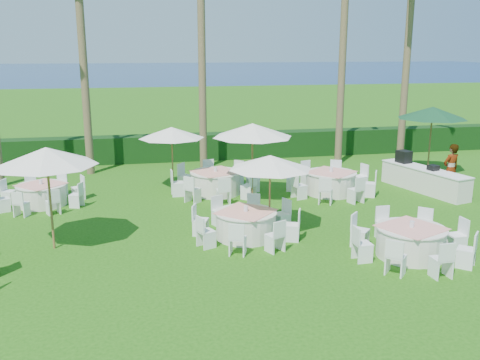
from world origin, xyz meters
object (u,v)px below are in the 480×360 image
object	(u,v)px
banquet_table_b	(246,224)
umbrella_d	(253,130)
banquet_table_c	(411,241)
staff_person	(451,169)
banquet_table_e	(216,182)
umbrella_c	(172,133)
umbrella_green	(432,113)
buffet_table	(423,179)
umbrella_a	(46,157)
banquet_table_f	(331,182)
umbrella_b	(270,162)
banquet_table_d	(42,194)

from	to	relation	value
banquet_table_b	umbrella_d	xyz separation A→B (m)	(0.99, 3.57, 2.04)
banquet_table_b	banquet_table_c	distance (m)	4.35
banquet_table_c	staff_person	world-z (taller)	staff_person
banquet_table_e	umbrella_c	distance (m)	2.39
umbrella_green	buffet_table	size ratio (longest dim) A/B	0.74
umbrella_a	umbrella_d	size ratio (longest dim) A/B	1.00
banquet_table_b	staff_person	size ratio (longest dim) A/B	1.60
banquet_table_f	umbrella_a	bearing A→B (deg)	-157.78
umbrella_a	umbrella_c	world-z (taller)	umbrella_a
umbrella_b	buffet_table	bearing A→B (deg)	26.27
banquet_table_e	umbrella_b	distance (m)	4.84
banquet_table_b	banquet_table_c	bearing A→B (deg)	-29.82
banquet_table_b	staff_person	bearing A→B (deg)	20.13
banquet_table_d	banquet_table_f	world-z (taller)	banquet_table_f
banquet_table_d	umbrella_a	xyz separation A→B (m)	(0.90, -4.23, 2.08)
umbrella_c	umbrella_green	distance (m)	10.58
umbrella_b	umbrella_d	distance (m)	3.35
banquet_table_e	banquet_table_d	bearing A→B (deg)	-176.92
umbrella_a	umbrella_b	xyz separation A→B (m)	(5.84, 0.06, -0.41)
banquet_table_c	umbrella_green	world-z (taller)	umbrella_green
umbrella_c	umbrella_b	bearing A→B (deg)	-66.47
umbrella_c	umbrella_green	bearing A→B (deg)	2.11
banquet_table_d	umbrella_b	bearing A→B (deg)	-31.69
banquet_table_d	banquet_table_e	distance (m)	5.92
banquet_table_d	staff_person	xyz separation A→B (m)	(14.12, -1.44, 0.54)
banquet_table_d	banquet_table_e	xyz separation A→B (m)	(5.91, 0.32, 0.05)
umbrella_a	umbrella_green	world-z (taller)	umbrella_green
staff_person	banquet_table_e	bearing A→B (deg)	-25.39
banquet_table_d	umbrella_c	world-z (taller)	umbrella_c
banquet_table_b	umbrella_green	distance (m)	10.98
banquet_table_d	umbrella_d	xyz separation A→B (m)	(7.00, -0.84, 2.06)
banquet_table_f	buffet_table	distance (m)	3.47
staff_person	umbrella_a	bearing A→B (deg)	-1.40
umbrella_green	banquet_table_f	bearing A→B (deg)	-157.98
banquet_table_e	staff_person	world-z (taller)	staff_person
umbrella_d	staff_person	world-z (taller)	umbrella_d
umbrella_d	buffet_table	world-z (taller)	umbrella_d
umbrella_c	banquet_table_f	bearing A→B (deg)	-16.63
umbrella_c	umbrella_green	xyz separation A→B (m)	(10.56, 0.39, 0.43)
banquet_table_f	buffet_table	bearing A→B (deg)	-5.71
banquet_table_e	banquet_table_f	size ratio (longest dim) A/B	1.02
umbrella_d	umbrella_c	bearing A→B (deg)	142.40
banquet_table_f	umbrella_d	world-z (taller)	umbrella_d
banquet_table_f	umbrella_c	size ratio (longest dim) A/B	1.33
umbrella_b	banquet_table_b	bearing A→B (deg)	-161.57
banquet_table_c	umbrella_c	distance (m)	9.53
banquet_table_e	umbrella_c	xyz separation A→B (m)	(-1.47, 0.81, 1.71)
banquet_table_c	banquet_table_b	bearing A→B (deg)	150.18
banquet_table_c	umbrella_green	distance (m)	9.86
umbrella_b	umbrella_green	xyz separation A→B (m)	(8.26, 5.68, 0.51)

